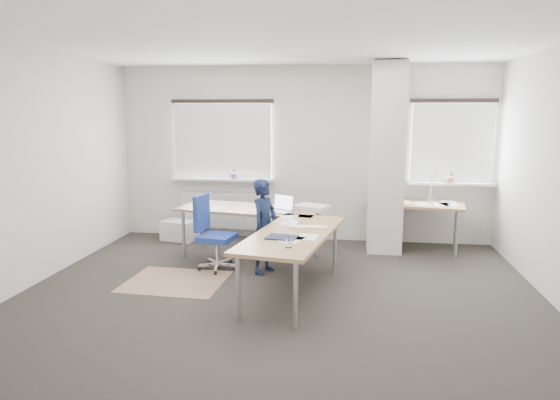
# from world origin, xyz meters

# --- Properties ---
(ground) EXTENTS (6.00, 6.00, 0.00)m
(ground) POSITION_xyz_m (0.00, 0.00, 0.00)
(ground) COLOR #2A2722
(ground) RESTS_ON ground
(room_shell) EXTENTS (6.04, 5.04, 2.82)m
(room_shell) POSITION_xyz_m (0.18, 0.45, 1.75)
(room_shell) COLOR beige
(room_shell) RESTS_ON ground
(floor_mat) EXTENTS (1.23, 1.05, 0.01)m
(floor_mat) POSITION_xyz_m (-1.34, 0.15, 0.00)
(floor_mat) COLOR #8F6A4E
(floor_mat) RESTS_ON ground
(white_crate) EXTENTS (0.61, 0.50, 0.32)m
(white_crate) POSITION_xyz_m (-1.97, 2.13, 0.16)
(white_crate) COLOR white
(white_crate) RESTS_ON ground
(desk_main) EXTENTS (2.40, 2.98, 0.96)m
(desk_main) POSITION_xyz_m (-0.19, 0.63, 0.69)
(desk_main) COLOR olive
(desk_main) RESTS_ON ground
(desk_side) EXTENTS (1.50, 0.93, 1.22)m
(desk_side) POSITION_xyz_m (1.75, 2.07, 0.69)
(desk_side) COLOR olive
(desk_side) RESTS_ON ground
(task_chair) EXTENTS (0.55, 0.54, 1.00)m
(task_chair) POSITION_xyz_m (-0.98, 0.71, 0.28)
(task_chair) COLOR navy
(task_chair) RESTS_ON ground
(person) EXTENTS (0.44, 0.53, 1.23)m
(person) POSITION_xyz_m (-0.31, 0.68, 0.62)
(person) COLOR black
(person) RESTS_ON ground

